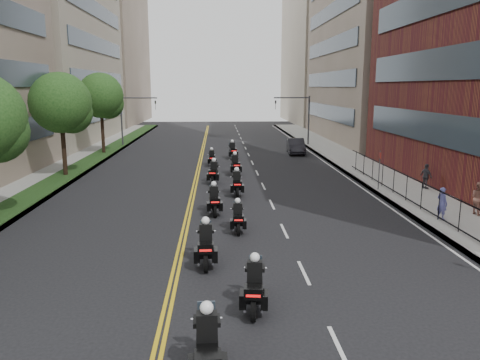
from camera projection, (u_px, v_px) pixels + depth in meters
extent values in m
plane|color=black|center=(215.00, 352.00, 11.89)|extent=(160.00, 160.00, 0.00)
cube|color=gray|center=(368.00, 171.00, 36.94)|extent=(4.00, 90.00, 0.15)
cube|color=gray|center=(59.00, 174.00, 35.78)|extent=(4.00, 90.00, 0.15)
cube|color=#1C3312|center=(70.00, 172.00, 35.80)|extent=(2.00, 90.00, 0.04)
cube|color=#333F4C|center=(444.00, 139.00, 28.52)|extent=(0.12, 25.80, 1.80)
cube|color=#333F4C|center=(450.00, 72.00, 27.74)|extent=(0.12, 25.80, 1.80)
cube|color=#333F4C|center=(456.00, 0.00, 26.95)|extent=(0.12, 25.80, 1.80)
cube|color=#7E6F5C|center=(391.00, 17.00, 56.99)|extent=(15.00, 28.00, 30.00)
cube|color=#333F4C|center=(327.00, 112.00, 58.88)|extent=(0.12, 24.08, 1.80)
cube|color=#333F4C|center=(328.00, 79.00, 58.10)|extent=(0.12, 24.08, 1.80)
cube|color=#333F4C|center=(329.00, 46.00, 57.31)|extent=(0.12, 24.08, 1.80)
cube|color=#333F4C|center=(330.00, 12.00, 56.53)|extent=(0.12, 24.08, 1.80)
cube|color=#9F9480|center=(332.00, 52.00, 86.76)|extent=(15.00, 28.00, 26.00)
cube|color=#333F4C|center=(103.00, 112.00, 57.54)|extent=(0.12, 24.08, 1.80)
cube|color=#333F4C|center=(101.00, 79.00, 56.76)|extent=(0.12, 24.08, 1.80)
cube|color=#333F4C|center=(99.00, 45.00, 55.97)|extent=(0.12, 24.08, 1.80)
cube|color=#333F4C|center=(97.00, 10.00, 55.19)|extent=(0.12, 24.08, 1.80)
cube|color=#7E6F5C|center=(94.00, 51.00, 84.67)|extent=(16.00, 28.00, 26.00)
cube|color=black|center=(431.00, 187.00, 23.86)|extent=(0.05, 28.00, 0.05)
cube|color=black|center=(429.00, 211.00, 24.11)|extent=(0.05, 28.00, 0.05)
cylinder|color=#311F16|center=(63.00, 143.00, 34.36)|extent=(0.32, 0.32, 5.11)
sphere|color=#184316|center=(60.00, 103.00, 33.78)|extent=(4.40, 4.40, 4.40)
sphere|color=#184316|center=(71.00, 113.00, 34.35)|extent=(3.08, 3.08, 3.08)
cylinder|color=#311F16|center=(102.00, 127.00, 46.08)|extent=(0.32, 0.32, 5.39)
sphere|color=#184316|center=(101.00, 95.00, 45.48)|extent=(4.40, 4.40, 4.40)
sphere|color=#184316|center=(108.00, 103.00, 46.05)|extent=(3.08, 3.08, 3.08)
cylinder|color=#3F3F44|center=(309.00, 121.00, 52.98)|extent=(0.18, 0.18, 5.60)
cylinder|color=#3F3F44|center=(292.00, 98.00, 52.37)|extent=(4.00, 0.14, 0.14)
imported|color=black|center=(276.00, 105.00, 52.44)|extent=(0.16, 0.20, 1.00)
cylinder|color=#3F3F44|center=(122.00, 122.00, 51.97)|extent=(0.18, 0.18, 5.60)
cylinder|color=#3F3F44|center=(139.00, 98.00, 51.56)|extent=(4.00, 0.14, 0.14)
imported|color=black|center=(155.00, 105.00, 51.80)|extent=(0.16, 0.20, 1.00)
cylinder|color=black|center=(207.00, 342.00, 11.67)|extent=(0.18, 0.75, 0.75)
cube|color=black|center=(207.00, 350.00, 10.75)|extent=(0.52, 1.50, 0.44)
cube|color=silver|center=(207.00, 358.00, 10.85)|extent=(0.44, 0.62, 0.33)
cube|color=black|center=(207.00, 327.00, 10.69)|extent=(0.49, 0.33, 0.68)
sphere|color=white|center=(207.00, 308.00, 10.61)|extent=(0.32, 0.32, 0.32)
cylinder|color=black|center=(253.00, 309.00, 13.39)|extent=(0.23, 0.72, 0.70)
cylinder|color=black|center=(255.00, 285.00, 15.01)|extent=(0.23, 0.72, 0.70)
cube|color=black|center=(255.00, 288.00, 14.15)|extent=(0.59, 1.44, 0.41)
cube|color=silver|center=(255.00, 294.00, 14.24)|extent=(0.46, 0.61, 0.31)
cube|color=black|center=(254.00, 292.00, 13.29)|extent=(0.58, 0.49, 0.33)
cube|color=red|center=(253.00, 296.00, 13.08)|extent=(0.41, 0.08, 0.07)
cube|color=black|center=(255.00, 271.00, 14.10)|extent=(0.49, 0.34, 0.64)
sphere|color=white|center=(255.00, 257.00, 14.02)|extent=(0.30, 0.30, 0.30)
cylinder|color=black|center=(206.00, 263.00, 16.91)|extent=(0.16, 0.74, 0.74)
cylinder|color=black|center=(206.00, 246.00, 18.61)|extent=(0.16, 0.74, 0.74)
cube|color=black|center=(206.00, 247.00, 17.70)|extent=(0.48, 1.47, 0.43)
cube|color=silver|center=(206.00, 252.00, 17.81)|extent=(0.42, 0.60, 0.33)
cube|color=black|center=(206.00, 248.00, 16.80)|extent=(0.57, 0.46, 0.35)
cube|color=red|center=(206.00, 250.00, 16.58)|extent=(0.43, 0.04, 0.08)
cube|color=black|center=(206.00, 232.00, 17.65)|extent=(0.48, 0.31, 0.67)
sphere|color=white|center=(206.00, 221.00, 17.57)|extent=(0.31, 0.31, 0.31)
cylinder|color=black|center=(238.00, 229.00, 21.10)|extent=(0.13, 0.63, 0.63)
cylinder|color=black|center=(237.00, 220.00, 22.55)|extent=(0.13, 0.63, 0.63)
cube|color=black|center=(238.00, 219.00, 21.78)|extent=(0.39, 1.25, 0.37)
cube|color=silver|center=(238.00, 223.00, 21.86)|extent=(0.35, 0.51, 0.28)
cube|color=black|center=(238.00, 219.00, 21.01)|extent=(0.48, 0.39, 0.30)
cube|color=red|center=(239.00, 220.00, 20.82)|extent=(0.37, 0.03, 0.06)
cube|color=black|center=(238.00, 209.00, 21.73)|extent=(0.41, 0.26, 0.57)
sphere|color=white|center=(238.00, 201.00, 21.66)|extent=(0.27, 0.27, 0.27)
cylinder|color=black|center=(215.00, 211.00, 24.02)|extent=(0.19, 0.71, 0.70)
cylinder|color=black|center=(213.00, 203.00, 25.62)|extent=(0.19, 0.71, 0.70)
cube|color=black|center=(214.00, 202.00, 24.76)|extent=(0.52, 1.41, 0.41)
cube|color=silver|center=(214.00, 206.00, 24.86)|extent=(0.43, 0.59, 0.31)
cube|color=black|center=(215.00, 201.00, 23.91)|extent=(0.56, 0.47, 0.33)
cube|color=red|center=(215.00, 202.00, 23.71)|extent=(0.41, 0.06, 0.07)
cube|color=black|center=(214.00, 192.00, 24.71)|extent=(0.47, 0.32, 0.64)
sphere|color=white|center=(214.00, 184.00, 24.64)|extent=(0.30, 0.30, 0.30)
cylinder|color=black|center=(237.00, 192.00, 28.23)|extent=(0.15, 0.71, 0.71)
cylinder|color=black|center=(236.00, 187.00, 29.85)|extent=(0.15, 0.71, 0.71)
cube|color=black|center=(237.00, 185.00, 28.98)|extent=(0.44, 1.40, 0.42)
cube|color=silver|center=(237.00, 188.00, 29.08)|extent=(0.40, 0.57, 0.31)
cube|color=black|center=(237.00, 184.00, 28.12)|extent=(0.54, 0.44, 0.33)
cube|color=red|center=(238.00, 185.00, 27.91)|extent=(0.42, 0.03, 0.07)
cube|color=black|center=(237.00, 176.00, 28.93)|extent=(0.46, 0.29, 0.64)
sphere|color=white|center=(237.00, 169.00, 28.86)|extent=(0.30, 0.30, 0.30)
cylinder|color=black|center=(213.00, 180.00, 31.89)|extent=(0.21, 0.72, 0.71)
cylinder|color=black|center=(215.00, 176.00, 33.53)|extent=(0.21, 0.72, 0.71)
cube|color=black|center=(214.00, 174.00, 32.65)|extent=(0.57, 1.45, 0.42)
cube|color=silver|center=(214.00, 177.00, 32.75)|extent=(0.45, 0.61, 0.31)
cube|color=black|center=(213.00, 172.00, 31.78)|extent=(0.58, 0.49, 0.33)
cube|color=red|center=(212.00, 173.00, 31.57)|extent=(0.42, 0.07, 0.07)
cube|color=black|center=(214.00, 166.00, 32.60)|extent=(0.49, 0.33, 0.65)
sphere|color=white|center=(214.00, 160.00, 32.52)|extent=(0.30, 0.30, 0.30)
cylinder|color=black|center=(236.00, 172.00, 34.92)|extent=(0.21, 0.73, 0.72)
cylinder|color=black|center=(234.00, 168.00, 36.56)|extent=(0.21, 0.73, 0.72)
cube|color=black|center=(235.00, 166.00, 35.68)|extent=(0.56, 1.46, 0.42)
cube|color=silver|center=(235.00, 169.00, 35.78)|extent=(0.45, 0.61, 0.32)
cube|color=black|center=(236.00, 165.00, 34.81)|extent=(0.59, 0.49, 0.34)
cube|color=red|center=(237.00, 165.00, 34.60)|extent=(0.43, 0.07, 0.07)
cube|color=black|center=(235.00, 159.00, 35.63)|extent=(0.49, 0.33, 0.66)
sphere|color=white|center=(235.00, 153.00, 35.55)|extent=(0.31, 0.31, 0.31)
cylinder|color=black|center=(212.00, 163.00, 39.02)|extent=(0.16, 0.64, 0.63)
cylinder|color=black|center=(211.00, 161.00, 40.48)|extent=(0.16, 0.64, 0.63)
cube|color=black|center=(212.00, 159.00, 39.70)|extent=(0.46, 1.28, 0.37)
cube|color=silver|center=(212.00, 161.00, 39.79)|extent=(0.38, 0.53, 0.28)
cube|color=black|center=(212.00, 158.00, 38.93)|extent=(0.51, 0.42, 0.30)
cube|color=red|center=(212.00, 158.00, 38.74)|extent=(0.37, 0.05, 0.07)
cube|color=black|center=(212.00, 154.00, 39.66)|extent=(0.42, 0.28, 0.58)
sphere|color=white|center=(212.00, 149.00, 39.59)|extent=(0.27, 0.27, 0.27)
cylinder|color=black|center=(234.00, 156.00, 42.77)|extent=(0.22, 0.73, 0.72)
cylinder|color=black|center=(231.00, 154.00, 44.42)|extent=(0.22, 0.73, 0.72)
cube|color=black|center=(232.00, 152.00, 43.54)|extent=(0.59, 1.47, 0.42)
cube|color=silver|center=(232.00, 154.00, 43.64)|extent=(0.46, 0.62, 0.32)
cube|color=black|center=(234.00, 150.00, 42.67)|extent=(0.59, 0.50, 0.34)
cube|color=red|center=(234.00, 151.00, 42.45)|extent=(0.42, 0.08, 0.07)
cube|color=black|center=(232.00, 146.00, 43.48)|extent=(0.49, 0.34, 0.66)
sphere|color=white|center=(232.00, 141.00, 43.41)|extent=(0.31, 0.31, 0.31)
imported|color=black|center=(296.00, 146.00, 46.92)|extent=(1.95, 4.70, 1.51)
imported|color=#54559A|center=(442.00, 203.00, 23.11)|extent=(0.58, 0.69, 1.62)
imported|color=#9B6454|center=(479.00, 198.00, 23.97)|extent=(0.76, 0.91, 1.71)
imported|color=#404048|center=(426.00, 176.00, 30.02)|extent=(0.69, 1.02, 1.61)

